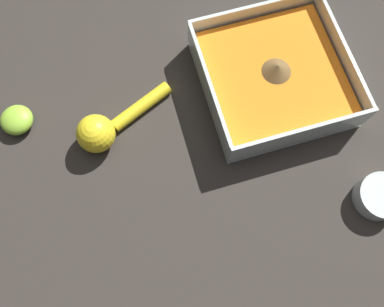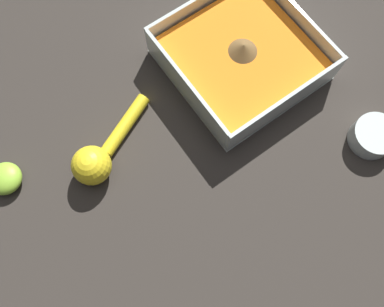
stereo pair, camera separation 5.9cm
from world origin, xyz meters
name	(u,v)px [view 2 (the right image)]	position (x,y,z in m)	size (l,w,h in m)	color
ground_plane	(242,68)	(0.00, 0.00, 0.00)	(4.00, 4.00, 0.00)	#332D28
square_dish	(241,58)	(0.00, 0.01, 0.02)	(0.24, 0.24, 0.07)	silver
spice_bowl	(373,136)	(0.09, -0.23, 0.02)	(0.07, 0.07, 0.03)	silver
lemon_squeezer	(98,157)	(-0.30, -0.01, 0.03)	(0.17, 0.10, 0.06)	yellow
lemon_half	(5,179)	(-0.44, 0.06, 0.01)	(0.05, 0.05, 0.03)	#93CC38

